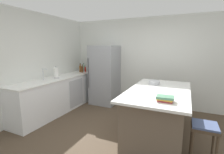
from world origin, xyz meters
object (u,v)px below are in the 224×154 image
hot_sauce_bottle (85,69)px  paper_towel_roll (56,73)px  gin_bottle (84,68)px  syrup_bottle (82,69)px  bar_stool (204,132)px  mixing_bowl (154,82)px  kitchen_island (158,113)px  cookbook_stack (165,99)px  sink_faucet (44,74)px  whiskey_bottle (80,69)px  refrigerator (105,75)px

hot_sauce_bottle → paper_towel_roll: bearing=-92.6°
gin_bottle → syrup_bottle: gin_bottle is taller
bar_stool → mixing_bowl: size_ratio=2.64×
kitchen_island → hot_sauce_bottle: hot_sauce_bottle is taller
mixing_bowl → gin_bottle: bearing=157.5°
gin_bottle → mixing_bowl: bearing=-22.5°
kitchen_island → syrup_bottle: syrup_bottle is taller
cookbook_stack → mixing_bowl: same height
syrup_bottle → mixing_bowl: (2.43, -0.77, -0.07)m
sink_faucet → hot_sauce_bottle: (0.11, 1.65, -0.07)m
whiskey_bottle → mixing_bowl: size_ratio=1.15×
refrigerator → cookbook_stack: bearing=-44.4°
refrigerator → paper_towel_roll: 1.47m
bar_stool → cookbook_stack: 0.72m
gin_bottle → mixing_bowl: gin_bottle is taller
paper_towel_roll → mixing_bowl: size_ratio=1.28×
refrigerator → bar_stool: (2.60, -1.91, -0.37)m
gin_bottle → hot_sauce_bottle: 0.17m
refrigerator → whiskey_bottle: 0.91m
refrigerator → bar_stool: 3.25m
kitchen_island → cookbook_stack: size_ratio=7.81×
kitchen_island → hot_sauce_bottle: size_ratio=9.75×
sink_faucet → mixing_bowl: 2.65m
kitchen_island → sink_faucet: size_ratio=6.74×
syrup_bottle → whiskey_bottle: bearing=146.0°
whiskey_bottle → gin_bottle: bearing=92.8°
paper_towel_roll → cookbook_stack: (2.87, -0.80, -0.09)m
sink_faucet → hot_sauce_bottle: 1.66m
gin_bottle → paper_towel_roll: bearing=-87.0°
whiskey_bottle → syrup_bottle: (0.14, -0.09, -0.01)m
refrigerator → paper_towel_roll: refrigerator is taller
whiskey_bottle → syrup_bottle: size_ratio=1.07×
whiskey_bottle → cookbook_stack: size_ratio=1.09×
paper_towel_roll → syrup_bottle: 1.09m
kitchen_island → refrigerator: refrigerator is taller
bar_stool → cookbook_stack: size_ratio=2.49×
mixing_bowl → kitchen_island: bearing=-68.8°
paper_towel_roll → whiskey_bottle: bearing=93.0°
paper_towel_roll → whiskey_bottle: size_ratio=1.11×
bar_stool → syrup_bottle: syrup_bottle is taller
sink_faucet → refrigerator: bearing=60.4°
bar_stool → syrup_bottle: bearing=151.8°
syrup_bottle → cookbook_stack: syrup_bottle is taller
hot_sauce_bottle → kitchen_island: bearing=-28.3°
kitchen_island → syrup_bottle: bearing=154.9°
sink_faucet → cookbook_stack: sink_faucet is taller
cookbook_stack → bar_stool: bearing=8.5°
whiskey_bottle → syrup_bottle: bearing=-34.0°
sink_faucet → paper_towel_roll: size_ratio=0.96×
hot_sauce_bottle → syrup_bottle: 0.20m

